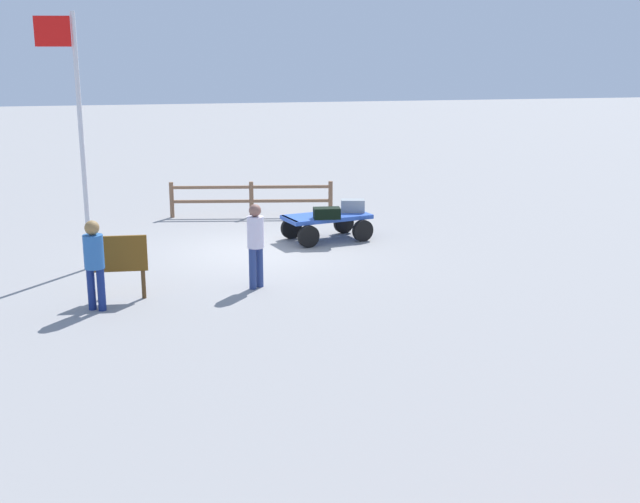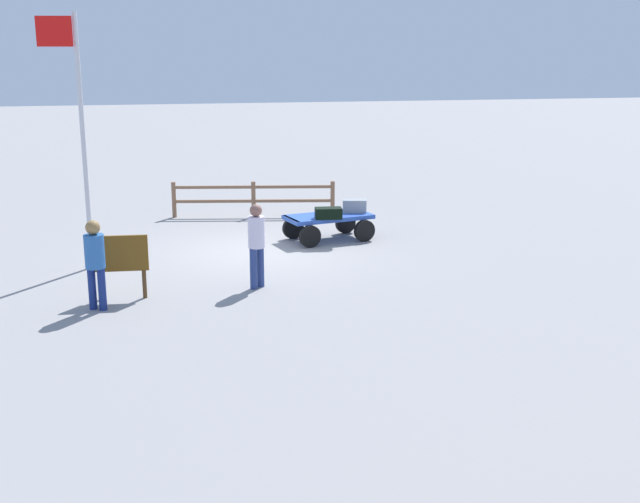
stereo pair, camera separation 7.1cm
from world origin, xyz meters
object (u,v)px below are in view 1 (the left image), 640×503
object	(u,v)px
flagpole	(76,123)
signboard	(120,258)
worker_trailing	(94,258)
suitcase_maroon	(327,213)
worker_lead	(256,240)
suitcase_dark	(353,206)
luggage_cart	(326,222)

from	to	relation	value
flagpole	signboard	size ratio (longest dim) A/B	4.37
worker_trailing	suitcase_maroon	bearing A→B (deg)	-143.58
suitcase_maroon	worker_lead	distance (m)	3.98
suitcase_dark	worker_trailing	distance (m)	7.66
worker_lead	signboard	bearing A→B (deg)	2.37
luggage_cart	suitcase_dark	world-z (taller)	suitcase_dark
luggage_cart	worker_trailing	world-z (taller)	worker_trailing
suitcase_dark	flagpole	size ratio (longest dim) A/B	0.12
suitcase_dark	flagpole	bearing A→B (deg)	13.21
luggage_cart	suitcase_maroon	size ratio (longest dim) A/B	3.32
suitcase_maroon	suitcase_dark	size ratio (longest dim) A/B	1.04
luggage_cart	suitcase_maroon	xyz separation A→B (m)	(0.09, 0.43, 0.31)
worker_trailing	flagpole	world-z (taller)	flagpole
signboard	flagpole	bearing A→B (deg)	-73.72
luggage_cart	suitcase_maroon	bearing A→B (deg)	77.64
signboard	suitcase_maroon	bearing A→B (deg)	-145.43
worker_trailing	signboard	xyz separation A→B (m)	(-0.45, -0.57, -0.18)
worker_trailing	luggage_cart	bearing A→B (deg)	-141.19
luggage_cart	worker_lead	size ratio (longest dim) A/B	1.35
luggage_cart	signboard	distance (m)	6.24
luggage_cart	signboard	world-z (taller)	signboard
suitcase_maroon	flagpole	bearing A→B (deg)	8.84
luggage_cart	worker_lead	bearing A→B (deg)	56.97
suitcase_dark	flagpole	distance (m)	7.00
luggage_cart	worker_trailing	bearing A→B (deg)	38.81
flagpole	luggage_cart	bearing A→B (deg)	-167.14
suitcase_maroon	suitcase_dark	bearing A→B (deg)	-142.80
worker_lead	flagpole	distance (m)	4.59
luggage_cart	worker_lead	xyz separation A→B (m)	(2.39, 3.67, 0.51)
suitcase_maroon	flagpole	distance (m)	6.12
worker_lead	signboard	distance (m)	2.58
suitcase_dark	signboard	xyz separation A→B (m)	(5.71, 3.99, -0.00)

